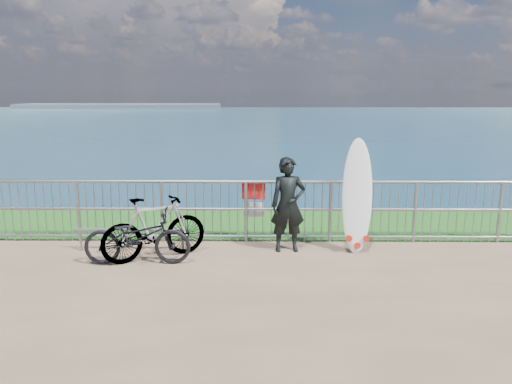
{
  "coord_description": "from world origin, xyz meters",
  "views": [
    {
      "loc": [
        -0.22,
        -7.0,
        2.76
      ],
      "look_at": [
        -0.32,
        1.2,
        1.0
      ],
      "focal_mm": 35.0,
      "sensor_mm": 36.0,
      "label": 1
    }
  ],
  "objects_px": {
    "surfer": "(288,205)",
    "surfboard": "(357,200)",
    "bicycle_far": "(154,228)",
    "bicycle_near": "(137,237)"
  },
  "relations": [
    {
      "from": "bicycle_far",
      "to": "surfboard",
      "type": "bearing_deg",
      "value": -111.43
    },
    {
      "from": "bicycle_near",
      "to": "bicycle_far",
      "type": "height_order",
      "value": "bicycle_far"
    },
    {
      "from": "surfboard",
      "to": "bicycle_near",
      "type": "height_order",
      "value": "surfboard"
    },
    {
      "from": "bicycle_near",
      "to": "surfboard",
      "type": "bearing_deg",
      "value": -81.29
    },
    {
      "from": "surfboard",
      "to": "bicycle_near",
      "type": "distance_m",
      "value": 3.64
    },
    {
      "from": "surfer",
      "to": "surfboard",
      "type": "distance_m",
      "value": 1.16
    },
    {
      "from": "surfer",
      "to": "bicycle_far",
      "type": "distance_m",
      "value": 2.23
    },
    {
      "from": "surfer",
      "to": "surfboard",
      "type": "bearing_deg",
      "value": -5.79
    },
    {
      "from": "surfer",
      "to": "bicycle_far",
      "type": "xyz_separation_m",
      "value": [
        -2.17,
        -0.45,
        -0.28
      ]
    },
    {
      "from": "surfer",
      "to": "bicycle_near",
      "type": "distance_m",
      "value": 2.51
    }
  ]
}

